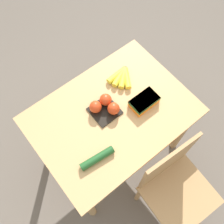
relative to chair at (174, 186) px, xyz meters
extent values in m
plane|color=#665B51|center=(0.07, -0.56, -0.47)|extent=(12.00, 12.00, 0.00)
cube|color=tan|center=(0.07, -0.56, 0.25)|extent=(1.01, 0.74, 0.03)
cylinder|color=tan|center=(-0.38, -0.87, -0.12)|extent=(0.06, 0.06, 0.70)
cylinder|color=tan|center=(0.51, -0.87, -0.12)|extent=(0.06, 0.06, 0.70)
cylinder|color=tan|center=(-0.38, -0.26, -0.12)|extent=(0.06, 0.06, 0.70)
cylinder|color=tan|center=(0.51, -0.26, -0.12)|extent=(0.06, 0.06, 0.70)
cube|color=tan|center=(0.00, 0.07, -0.03)|extent=(0.45, 0.43, 0.03)
cube|color=tan|center=(-0.01, -0.12, 0.20)|extent=(0.39, 0.05, 0.43)
cylinder|color=tan|center=(-0.16, 0.25, -0.25)|extent=(0.04, 0.04, 0.43)
cylinder|color=tan|center=(0.17, -0.12, -0.25)|extent=(0.04, 0.04, 0.43)
cylinder|color=tan|center=(-0.19, -0.09, -0.25)|extent=(0.04, 0.04, 0.43)
sphere|color=brown|center=(-0.21, -0.77, 0.28)|extent=(0.04, 0.04, 0.04)
cylinder|color=yellow|center=(-0.13, -0.76, 0.28)|extent=(0.16, 0.05, 0.04)
cylinder|color=yellow|center=(-0.14, -0.74, 0.28)|extent=(0.16, 0.09, 0.04)
cylinder|color=yellow|center=(-0.15, -0.72, 0.28)|extent=(0.14, 0.13, 0.04)
cylinder|color=yellow|center=(-0.17, -0.70, 0.28)|extent=(0.11, 0.15, 0.04)
cube|color=black|center=(0.09, -0.61, 0.27)|extent=(0.17, 0.17, 0.01)
sphere|color=red|center=(0.05, -0.65, 0.31)|extent=(0.08, 0.08, 0.08)
sphere|color=red|center=(0.13, -0.65, 0.31)|extent=(0.08, 0.08, 0.08)
sphere|color=red|center=(0.05, -0.57, 0.31)|extent=(0.08, 0.08, 0.08)
cube|color=orange|center=(-0.14, -0.49, 0.29)|extent=(0.18, 0.11, 0.06)
cube|color=#19471E|center=(-0.14, -0.49, 0.31)|extent=(0.18, 0.11, 0.02)
cylinder|color=#1E5123|center=(0.32, -0.39, 0.28)|extent=(0.22, 0.07, 0.05)
camera|label=1|loc=(0.51, -0.02, 1.76)|focal=42.00mm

